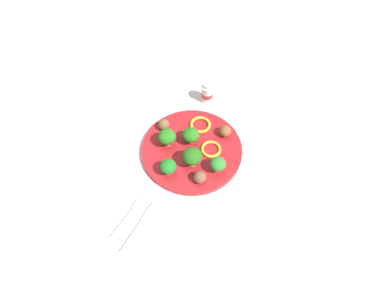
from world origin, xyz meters
The scene contains 16 objects.
ground_plane centered at (0.00, 0.00, 0.00)m, with size 4.00×4.00×0.00m, color silver.
plate centered at (0.00, 0.00, 0.01)m, with size 0.28×0.28×0.02m, color red.
broccoli_floret_back_left centered at (-0.10, 0.01, 0.05)m, with size 0.04×0.04×0.05m.
broccoli_floret_near_rim centered at (0.02, 0.01, 0.05)m, with size 0.05×0.05×0.05m.
broccoli_floret_front_left centered at (-0.02, 0.07, 0.05)m, with size 0.05×0.05×0.05m.
broccoli_floret_far_rim centered at (-0.03, -0.09, 0.05)m, with size 0.04×0.04×0.05m.
broccoli_floret_mid_left centered at (-0.04, -0.03, 0.05)m, with size 0.05×0.05×0.06m.
meatball_back_right centered at (0.02, 0.10, 0.03)m, with size 0.03×0.03×0.03m, color brown.
meatball_back_left centered at (0.09, -0.06, 0.03)m, with size 0.03×0.03×0.03m, color brown.
meatball_center centered at (-0.08, -0.07, 0.03)m, with size 0.03×0.03×0.03m, color brown.
pepper_ring_mid_right centered at (0.08, 0.02, 0.02)m, with size 0.06×0.06×0.01m, color yellow.
pepper_ring_front_right centered at (0.02, -0.05, 0.02)m, with size 0.06×0.06×0.01m, color yellow.
napkin centered at (-0.26, 0.02, 0.00)m, with size 0.17×0.12×0.01m, color white.
fork centered at (-0.25, 0.04, 0.01)m, with size 0.12×0.02×0.01m.
knife centered at (-0.25, 0.00, 0.01)m, with size 0.15×0.02×0.01m.
yogurt_bottle centered at (0.19, 0.05, 0.03)m, with size 0.04×0.04×0.07m.
Camera 1 is at (-0.47, -0.26, 0.79)m, focal length 31.57 mm.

